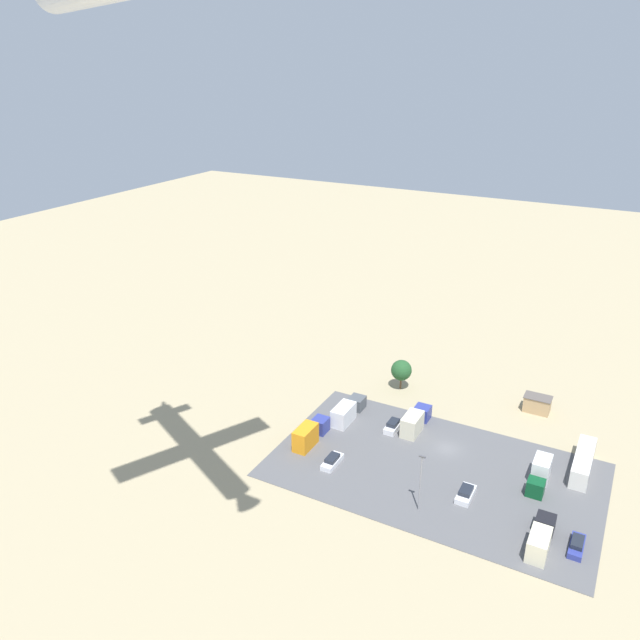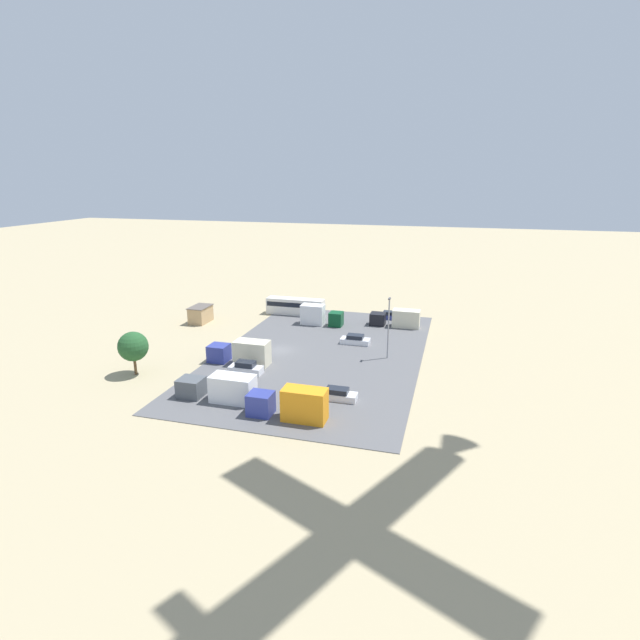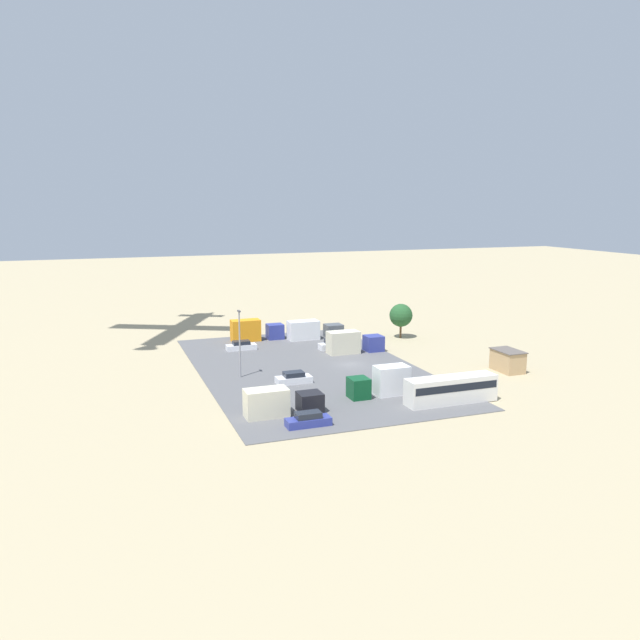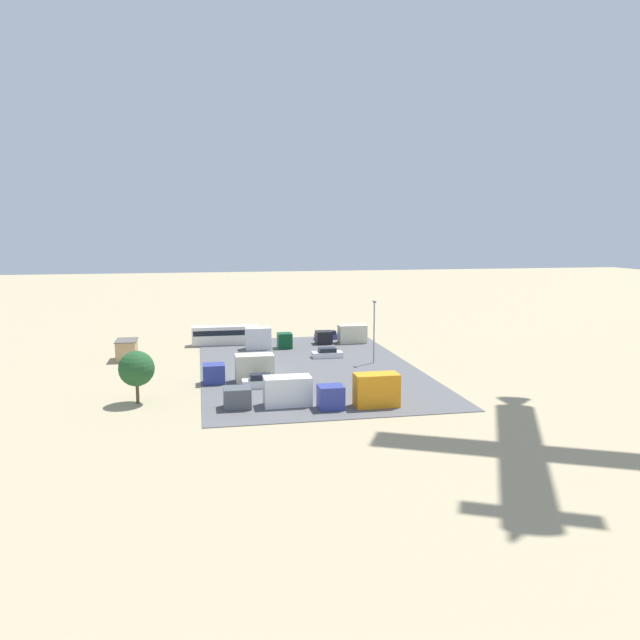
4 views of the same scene
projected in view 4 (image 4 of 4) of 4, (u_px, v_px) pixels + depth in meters
ground_plane at (262, 370)px, 85.31m from camera, size 400.00×400.00×0.00m
parking_lot_surface at (308, 367)px, 86.52m from camera, size 48.81×29.33×0.08m
shed_building at (127, 350)px, 91.68m from camera, size 4.70×3.02×2.97m
bus at (225, 334)px, 103.62m from camera, size 2.54×10.96×3.07m
parked_car_0 at (380, 386)px, 73.67m from camera, size 1.80×4.67×1.41m
parked_car_1 at (328, 336)px, 108.72m from camera, size 1.72×4.68×1.47m
parked_car_2 at (327, 353)px, 93.09m from camera, size 2.00×4.53×1.46m
parked_car_3 at (261, 382)px, 75.49m from camera, size 1.87×4.46×1.66m
parked_truck_0 at (273, 393)px, 67.37m from camera, size 2.59×9.44×3.18m
parked_truck_1 at (266, 339)px, 99.74m from camera, size 2.40×7.41×3.48m
parked_truck_2 at (364, 392)px, 67.04m from camera, size 2.40×8.78×3.57m
parked_truck_3 at (243, 369)px, 78.10m from camera, size 2.59×8.82×3.42m
parked_truck_4 at (344, 335)px, 104.84m from camera, size 2.46×8.56×3.04m
tree_near_shed at (137, 369)px, 68.32m from camera, size 3.92×3.92×5.88m
light_pole_lot_centre at (374, 329)px, 88.71m from camera, size 0.90×0.28×8.92m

